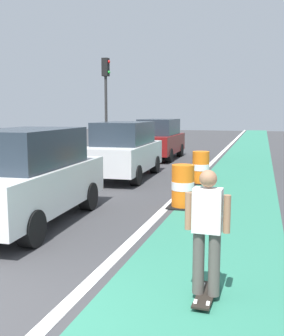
# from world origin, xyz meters

# --- Properties ---
(bike_lane_strip) EXTENTS (2.50, 80.00, 0.01)m
(bike_lane_strip) POSITION_xyz_m (2.40, 12.00, 0.00)
(bike_lane_strip) COLOR #2D755B
(bike_lane_strip) RESTS_ON ground
(lane_divider_stripe) EXTENTS (0.20, 80.00, 0.01)m
(lane_divider_stripe) POSITION_xyz_m (0.90, 12.00, 0.01)
(lane_divider_stripe) COLOR silver
(lane_divider_stripe) RESTS_ON ground
(skateboarder_on_lane) EXTENTS (0.57, 0.81, 1.69)m
(skateboarder_on_lane) POSITION_xyz_m (2.54, 1.24, 0.91)
(skateboarder_on_lane) COLOR black
(skateboarder_on_lane) RESTS_ON ground
(parked_suv_nearest) EXTENTS (2.13, 4.70, 2.04)m
(parked_suv_nearest) POSITION_xyz_m (-1.63, 3.79, 1.04)
(parked_suv_nearest) COLOR silver
(parked_suv_nearest) RESTS_ON ground
(parked_suv_second) EXTENTS (2.05, 4.67, 2.04)m
(parked_suv_second) POSITION_xyz_m (-1.63, 10.14, 1.04)
(parked_suv_second) COLOR silver
(parked_suv_second) RESTS_ON ground
(parked_suv_third) EXTENTS (1.97, 4.62, 2.04)m
(parked_suv_third) POSITION_xyz_m (-1.91, 16.43, 1.04)
(parked_suv_third) COLOR maroon
(parked_suv_third) RESTS_ON ground
(traffic_barrel_front) EXTENTS (0.73, 0.73, 1.09)m
(traffic_barrel_front) POSITION_xyz_m (1.30, 6.15, 0.53)
(traffic_barrel_front) COLOR orange
(traffic_barrel_front) RESTS_ON ground
(traffic_barrel_mid) EXTENTS (0.73, 0.73, 1.09)m
(traffic_barrel_mid) POSITION_xyz_m (1.22, 9.73, 0.53)
(traffic_barrel_mid) COLOR orange
(traffic_barrel_mid) RESTS_ON ground
(traffic_light_corner) EXTENTS (0.41, 0.32, 5.10)m
(traffic_light_corner) POSITION_xyz_m (-4.59, 15.87, 3.50)
(traffic_light_corner) COLOR #2D2D2D
(traffic_light_corner) RESTS_ON ground
(pedestrian_crossing) EXTENTS (0.34, 0.20, 1.61)m
(pedestrian_crossing) POSITION_xyz_m (-4.18, 19.35, 0.86)
(pedestrian_crossing) COLOR #33333D
(pedestrian_crossing) RESTS_ON ground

